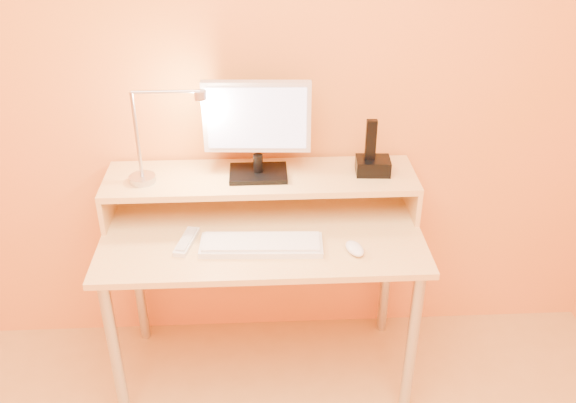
{
  "coord_description": "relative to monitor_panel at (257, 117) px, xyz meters",
  "views": [
    {
      "loc": [
        -0.0,
        -0.81,
        2.0
      ],
      "look_at": [
        0.1,
        1.13,
        0.88
      ],
      "focal_mm": 39.13,
      "sensor_mm": 36.0,
      "label": 1
    }
  ],
  "objects": [
    {
      "name": "wall_back",
      "position": [
        0.01,
        0.16,
        0.13
      ],
      "size": [
        3.0,
        0.04,
        2.5
      ],
      "primitive_type": "cube",
      "color": "#F48443",
      "rests_on": "floor"
    },
    {
      "name": "desk_leg_fl",
      "position": [
        -0.54,
        -0.41,
        -0.77
      ],
      "size": [
        0.04,
        0.04,
        0.69
      ],
      "primitive_type": "cylinder",
      "color": "#B6B7BF",
      "rests_on": "floor"
    },
    {
      "name": "desk_leg_fr",
      "position": [
        0.56,
        -0.41,
        -0.77
      ],
      "size": [
        0.04,
        0.04,
        0.69
      ],
      "primitive_type": "cylinder",
      "color": "#B6B7BF",
      "rests_on": "floor"
    },
    {
      "name": "desk_leg_bl",
      "position": [
        -0.54,
        0.09,
        -0.77
      ],
      "size": [
        0.04,
        0.04,
        0.69
      ],
      "primitive_type": "cylinder",
      "color": "#B6B7BF",
      "rests_on": "floor"
    },
    {
      "name": "desk_leg_br",
      "position": [
        0.56,
        0.09,
        -0.77
      ],
      "size": [
        0.04,
        0.04,
        0.69
      ],
      "primitive_type": "cylinder",
      "color": "#B6B7BF",
      "rests_on": "floor"
    },
    {
      "name": "desk_lower",
      "position": [
        0.01,
        -0.16,
        -0.41
      ],
      "size": [
        1.2,
        0.6,
        0.02
      ],
      "primitive_type": "cube",
      "color": "#DABA77",
      "rests_on": "floor"
    },
    {
      "name": "shelf_riser_left",
      "position": [
        -0.58,
        -0.01,
        -0.33
      ],
      "size": [
        0.02,
        0.3,
        0.14
      ],
      "primitive_type": "cube",
      "color": "#DABA77",
      "rests_on": "desk_lower"
    },
    {
      "name": "shelf_riser_right",
      "position": [
        0.6,
        -0.01,
        -0.33
      ],
      "size": [
        0.02,
        0.3,
        0.14
      ],
      "primitive_type": "cube",
      "color": "#DABA77",
      "rests_on": "desk_lower"
    },
    {
      "name": "desk_shelf",
      "position": [
        0.01,
        -0.01,
        -0.25
      ],
      "size": [
        1.2,
        0.3,
        0.02
      ],
      "primitive_type": "cube",
      "color": "#DABA77",
      "rests_on": "desk_lower"
    },
    {
      "name": "monitor_foot",
      "position": [
        0.0,
        -0.01,
        -0.23
      ],
      "size": [
        0.22,
        0.16,
        0.02
      ],
      "primitive_type": "cube",
      "color": "black",
      "rests_on": "desk_shelf"
    },
    {
      "name": "monitor_neck",
      "position": [
        0.0,
        -0.01,
        -0.19
      ],
      "size": [
        0.04,
        0.04,
        0.07
      ],
      "primitive_type": "cylinder",
      "color": "black",
      "rests_on": "monitor_foot"
    },
    {
      "name": "monitor_panel",
      "position": [
        0.0,
        0.0,
        0.0
      ],
      "size": [
        0.4,
        0.06,
        0.27
      ],
      "primitive_type": "cube",
      "rotation": [
        0.0,
        0.0,
        -0.06
      ],
      "color": "silver",
      "rests_on": "monitor_neck"
    },
    {
      "name": "monitor_back",
      "position": [
        0.0,
        0.02,
        0.0
      ],
      "size": [
        0.36,
        0.03,
        0.23
      ],
      "primitive_type": "cube",
      "rotation": [
        0.0,
        0.0,
        -0.06
      ],
      "color": "black",
      "rests_on": "monitor_panel"
    },
    {
      "name": "monitor_screen",
      "position": [
        0.0,
        -0.02,
        0.0
      ],
      "size": [
        0.36,
        0.02,
        0.24
      ],
      "primitive_type": "cube",
      "rotation": [
        0.0,
        0.0,
        -0.06
      ],
      "color": "#C0C8F7",
      "rests_on": "monitor_panel"
    },
    {
      "name": "lamp_base",
      "position": [
        -0.44,
        -0.04,
        -0.23
      ],
      "size": [
        0.1,
        0.1,
        0.02
      ],
      "primitive_type": "cylinder",
      "color": "#B6B7BF",
      "rests_on": "desk_shelf"
    },
    {
      "name": "lamp_post",
      "position": [
        -0.44,
        -0.04,
        -0.05
      ],
      "size": [
        0.01,
        0.01,
        0.33
      ],
      "primitive_type": "cylinder",
      "color": "#B6B7BF",
      "rests_on": "lamp_base"
    },
    {
      "name": "lamp_arm",
      "position": [
        -0.32,
        -0.04,
        0.12
      ],
      "size": [
        0.24,
        0.01,
        0.01
      ],
      "primitive_type": "cylinder",
      "rotation": [
        0.0,
        1.57,
        0.0
      ],
      "color": "#B6B7BF",
      "rests_on": "lamp_post"
    },
    {
      "name": "lamp_head",
      "position": [
        -0.2,
        -0.04,
        0.1
      ],
      "size": [
        0.04,
        0.04,
        0.03
      ],
      "primitive_type": "cylinder",
      "color": "#B6B7BF",
      "rests_on": "lamp_arm"
    },
    {
      "name": "lamp_bulb",
      "position": [
        -0.2,
        -0.04,
        0.09
      ],
      "size": [
        0.03,
        0.03,
        0.0
      ],
      "primitive_type": "cylinder",
      "color": "#FFEAC6",
      "rests_on": "lamp_head"
    },
    {
      "name": "phone_dock",
      "position": [
        0.44,
        -0.01,
        -0.21
      ],
      "size": [
        0.14,
        0.11,
        0.06
      ],
      "primitive_type": "cube",
      "rotation": [
        0.0,
        0.0,
        -0.06
      ],
      "color": "black",
      "rests_on": "desk_shelf"
    },
    {
      "name": "phone_handset",
      "position": [
        0.43,
        -0.01,
        -0.1
      ],
      "size": [
        0.04,
        0.03,
        0.16
      ],
      "primitive_type": "cube",
      "rotation": [
        0.0,
        0.0,
        -0.06
      ],
      "color": "black",
      "rests_on": "phone_dock"
    },
    {
      "name": "phone_led",
      "position": [
        0.49,
        -0.06,
        -0.21
      ],
      "size": [
        0.01,
        0.0,
        0.04
      ],
      "primitive_type": "cube",
      "color": "#1A1AFF",
      "rests_on": "phone_dock"
    },
    {
      "name": "keyboard",
      "position": [
        0.0,
        -0.27,
        -0.39
      ],
      "size": [
        0.45,
        0.16,
        0.02
      ],
      "primitive_type": "cube",
      "rotation": [
        0.0,
        0.0,
        -0.04
      ],
      "color": "silver",
      "rests_on": "desk_lower"
    },
    {
      "name": "mouse",
      "position": [
        0.34,
        -0.32,
        -0.38
      ],
      "size": [
        0.08,
        0.11,
        0.03
      ],
      "primitive_type": "ellipsoid",
      "rotation": [
        0.0,
        0.0,
        0.32
      ],
      "color": "white",
      "rests_on": "desk_lower"
    },
    {
      "name": "remote_control",
      "position": [
        -0.27,
        -0.23,
        -0.39
      ],
      "size": [
        0.09,
        0.18,
        0.02
      ],
      "primitive_type": "cube",
      "rotation": [
        0.0,
        0.0,
        -0.23
      ],
      "color": "silver",
      "rests_on": "desk_lower"
    }
  ]
}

